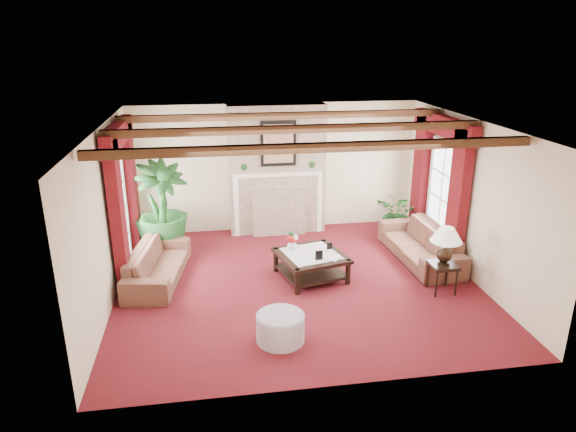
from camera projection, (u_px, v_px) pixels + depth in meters
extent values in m
plane|color=#470C10|center=(298.00, 283.00, 8.76)|extent=(6.00, 6.00, 0.00)
plane|color=white|center=(299.00, 125.00, 7.86)|extent=(6.00, 6.00, 0.00)
cube|color=beige|center=(276.00, 168.00, 10.88)|extent=(6.00, 0.02, 2.70)
cube|color=beige|center=(106.00, 218.00, 7.88)|extent=(0.02, 5.50, 2.70)
cube|color=beige|center=(471.00, 200.00, 8.75)|extent=(0.02, 5.50, 2.70)
imported|color=#3E111F|center=(157.00, 259.00, 8.78)|extent=(2.17, 1.19, 0.78)
imported|color=#3E111F|center=(421.00, 238.00, 9.57)|extent=(2.22, 0.82, 0.85)
imported|color=black|center=(163.00, 228.00, 9.86)|extent=(2.48, 2.62, 1.01)
imported|color=black|center=(398.00, 219.00, 10.71)|extent=(1.77, 1.77, 0.75)
cylinder|color=#9D96AB|center=(280.00, 328.00, 7.06)|extent=(0.67, 0.67, 0.39)
imported|color=silver|center=(292.00, 245.00, 8.99)|extent=(0.24, 0.25, 0.18)
imported|color=black|center=(328.00, 252.00, 8.54)|extent=(0.24, 0.23, 0.29)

